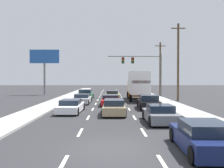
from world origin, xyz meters
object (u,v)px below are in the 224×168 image
Objects in this scene: car_red at (111,100)px; car_black at (149,103)px; traffic_signal_mast at (139,64)px; roadside_billboard at (45,62)px; car_white at (71,106)px; car_gray at (160,114)px; car_green at (86,95)px; car_yellow at (112,95)px; car_tan at (114,107)px; car_navy at (204,137)px; utility_pole_mid at (178,61)px; box_truck at (138,84)px; car_silver at (82,99)px; utility_pole_far at (160,68)px.

car_red is 1.12× the size of car_black.
traffic_signal_mast is 1.08× the size of roadside_billboard.
car_black is (6.97, 2.63, 0.07)m from car_white.
car_gray is (3.19, -10.60, 0.02)m from car_red.
car_green is at bearing 113.68° from car_red.
car_yellow is 0.47× the size of traffic_signal_mast.
car_tan is at bearing -63.77° from roadside_billboard.
car_navy is (7.04, -24.99, -0.04)m from car_green.
utility_pole_mid is at bearing 58.20° from car_black.
car_tan is 20.59m from traffic_signal_mast.
car_green is 7.46m from box_truck.
roadside_billboard is (-11.49, 17.05, 5.29)m from car_red.
car_tan is at bearing 127.63° from car_gray.
car_silver is 13.05m from utility_pole_mid.
utility_pole_mid reaches higher than traffic_signal_mast.
car_green is 1.16× the size of car_gray.
car_tan is 1.12× the size of car_navy.
box_truck is at bearing -116.30° from utility_pole_far.
utility_pole_far is at bearing 34.00° from car_green.
car_black is at bearing -35.79° from car_silver.
roadside_billboard is at bearing 123.98° from car_red.
roadside_billboard is at bearing 131.19° from car_green.
car_white is at bearing -118.71° from utility_pole_far.
utility_pole_far is (4.96, 33.09, 4.08)m from car_navy.
car_white is at bearing 165.00° from car_tan.
car_tan is (3.62, -0.97, 0.04)m from car_white.
car_green is 19.61m from car_gray.
box_truck is at bearing 58.69° from car_red.
car_red is (-0.27, -8.27, -0.01)m from car_yellow.
utility_pole_mid is (8.33, -3.41, 4.51)m from car_yellow.
car_tan is at bearing -102.36° from traffic_signal_mast.
car_black is 0.43× the size of utility_pole_mid.
car_gray reaches higher than car_silver.
car_tan is 4.81m from car_gray.
box_truck is 11.48m from utility_pole_far.
car_yellow is at bearing 75.56° from car_white.
car_silver is (0.21, -6.11, -0.10)m from car_green.
car_green reaches higher than car_yellow.
car_black is (3.61, -3.19, 0.07)m from car_red.
car_white is at bearing -120.68° from box_truck.
car_red is 6.79m from car_tan.
roadside_billboard is at bearing 143.60° from box_truck.
car_tan is (3.70, -14.64, -0.04)m from car_green.
box_truck is at bearing 31.39° from car_silver.
car_red is 4.81m from car_black.
car_tan is at bearing -87.86° from car_red.
car_gray is at bearing 93.57° from car_navy.
traffic_signal_mast is at bearing 88.18° from car_navy.
car_silver is 20.08m from car_navy.
box_truck is (3.35, 12.71, 1.54)m from car_tan.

